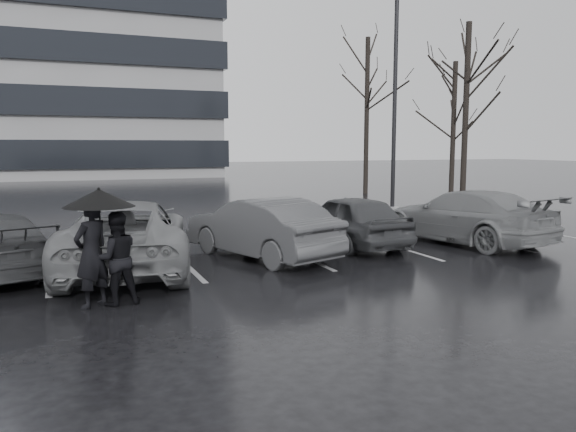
{
  "coord_description": "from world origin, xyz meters",
  "views": [
    {
      "loc": [
        -4.66,
        -10.44,
        2.64
      ],
      "look_at": [
        -0.08,
        1.0,
        1.1
      ],
      "focal_mm": 35.0,
      "sensor_mm": 36.0,
      "label": 1
    }
  ],
  "objects_px": {
    "car_west_a": "(261,228)",
    "tree_north": "(367,117)",
    "car_main": "(349,220)",
    "lamp_post": "(395,102)",
    "car_west_b": "(126,235)",
    "tree_ne": "(453,129)",
    "pedestrian_right": "(116,258)",
    "car_east": "(464,216)",
    "tree_east": "(466,115)",
    "pedestrian_left": "(92,253)"
  },
  "relations": [
    {
      "from": "car_east",
      "to": "tree_north",
      "type": "height_order",
      "value": "tree_north"
    },
    {
      "from": "car_main",
      "to": "pedestrian_left",
      "type": "xyz_separation_m",
      "value": [
        -6.59,
        -3.47,
        0.21
      ]
    },
    {
      "from": "car_west_a",
      "to": "pedestrian_left",
      "type": "xyz_separation_m",
      "value": [
        -3.92,
        -2.89,
        0.18
      ]
    },
    {
      "from": "lamp_post",
      "to": "car_west_b",
      "type": "bearing_deg",
      "value": -147.49
    },
    {
      "from": "pedestrian_right",
      "to": "tree_north",
      "type": "xyz_separation_m",
      "value": [
        14.91,
        17.88,
        3.47
      ]
    },
    {
      "from": "car_main",
      "to": "lamp_post",
      "type": "height_order",
      "value": "lamp_post"
    },
    {
      "from": "car_west_b",
      "to": "tree_ne",
      "type": "xyz_separation_m",
      "value": [
        17.98,
        12.18,
        2.75
      ]
    },
    {
      "from": "pedestrian_right",
      "to": "tree_east",
      "type": "relative_size",
      "value": 0.2
    },
    {
      "from": "car_west_b",
      "to": "pedestrian_right",
      "type": "xyz_separation_m",
      "value": [
        -0.44,
        -2.69,
        0.03
      ]
    },
    {
      "from": "car_west_a",
      "to": "tree_north",
      "type": "bearing_deg",
      "value": -146.2
    },
    {
      "from": "tree_ne",
      "to": "car_west_b",
      "type": "bearing_deg",
      "value": -145.88
    },
    {
      "from": "car_main",
      "to": "car_east",
      "type": "relative_size",
      "value": 0.81
    },
    {
      "from": "tree_ne",
      "to": "car_main",
      "type": "bearing_deg",
      "value": -136.93
    },
    {
      "from": "pedestrian_left",
      "to": "pedestrian_right",
      "type": "relative_size",
      "value": 1.15
    },
    {
      "from": "pedestrian_left",
      "to": "tree_north",
      "type": "bearing_deg",
      "value": -168.56
    },
    {
      "from": "car_west_a",
      "to": "tree_ne",
      "type": "bearing_deg",
      "value": -160.14
    },
    {
      "from": "car_main",
      "to": "car_west_a",
      "type": "height_order",
      "value": "car_west_a"
    },
    {
      "from": "pedestrian_left",
      "to": "car_east",
      "type": "bearing_deg",
      "value": 157.72
    },
    {
      "from": "pedestrian_right",
      "to": "tree_north",
      "type": "relative_size",
      "value": 0.18
    },
    {
      "from": "car_west_a",
      "to": "car_east",
      "type": "height_order",
      "value": "car_east"
    },
    {
      "from": "car_west_b",
      "to": "pedestrian_right",
      "type": "height_order",
      "value": "pedestrian_right"
    },
    {
      "from": "car_west_b",
      "to": "lamp_post",
      "type": "distance_m",
      "value": 13.65
    },
    {
      "from": "pedestrian_right",
      "to": "lamp_post",
      "type": "relative_size",
      "value": 0.16
    },
    {
      "from": "pedestrian_left",
      "to": "tree_north",
      "type": "height_order",
      "value": "tree_north"
    },
    {
      "from": "car_west_a",
      "to": "pedestrian_left",
      "type": "bearing_deg",
      "value": 17.42
    },
    {
      "from": "car_west_a",
      "to": "tree_ne",
      "type": "relative_size",
      "value": 0.62
    },
    {
      "from": "tree_east",
      "to": "car_east",
      "type": "bearing_deg",
      "value": -128.79
    },
    {
      "from": "car_west_a",
      "to": "car_east",
      "type": "distance_m",
      "value": 5.84
    },
    {
      "from": "car_main",
      "to": "tree_ne",
      "type": "xyz_separation_m",
      "value": [
        12.21,
        11.41,
        2.81
      ]
    },
    {
      "from": "car_west_a",
      "to": "lamp_post",
      "type": "xyz_separation_m",
      "value": [
        7.99,
        6.88,
        3.65
      ]
    },
    {
      "from": "car_main",
      "to": "pedestrian_right",
      "type": "relative_size",
      "value": 2.59
    },
    {
      "from": "car_west_a",
      "to": "car_west_b",
      "type": "relative_size",
      "value": 0.8
    },
    {
      "from": "car_west_b",
      "to": "car_east",
      "type": "bearing_deg",
      "value": -170.33
    },
    {
      "from": "pedestrian_left",
      "to": "lamp_post",
      "type": "height_order",
      "value": "lamp_post"
    },
    {
      "from": "car_west_a",
      "to": "tree_ne",
      "type": "height_order",
      "value": "tree_ne"
    },
    {
      "from": "tree_north",
      "to": "car_east",
      "type": "bearing_deg",
      "value": -110.1
    },
    {
      "from": "car_west_b",
      "to": "tree_east",
      "type": "height_order",
      "value": "tree_east"
    },
    {
      "from": "pedestrian_left",
      "to": "tree_ne",
      "type": "distance_m",
      "value": 24.12
    },
    {
      "from": "car_west_b",
      "to": "pedestrian_right",
      "type": "relative_size",
      "value": 3.44
    },
    {
      "from": "tree_east",
      "to": "tree_north",
      "type": "distance_m",
      "value": 7.08
    },
    {
      "from": "tree_east",
      "to": "car_west_a",
      "type": "bearing_deg",
      "value": -147.15
    },
    {
      "from": "lamp_post",
      "to": "tree_east",
      "type": "height_order",
      "value": "lamp_post"
    },
    {
      "from": "car_east",
      "to": "tree_east",
      "type": "height_order",
      "value": "tree_east"
    },
    {
      "from": "tree_east",
      "to": "tree_north",
      "type": "bearing_deg",
      "value": 98.13
    },
    {
      "from": "car_west_b",
      "to": "pedestrian_right",
      "type": "distance_m",
      "value": 2.73
    },
    {
      "from": "car_west_a",
      "to": "pedestrian_left",
      "type": "height_order",
      "value": "pedestrian_left"
    },
    {
      "from": "tree_east",
      "to": "pedestrian_left",
      "type": "bearing_deg",
      "value": -146.26
    },
    {
      "from": "car_west_a",
      "to": "car_east",
      "type": "xyz_separation_m",
      "value": [
        5.83,
        -0.14,
        0.01
      ]
    },
    {
      "from": "pedestrian_right",
      "to": "car_main",
      "type": "bearing_deg",
      "value": -156.78
    },
    {
      "from": "pedestrian_right",
      "to": "tree_ne",
      "type": "xyz_separation_m",
      "value": [
        18.41,
        14.88,
        2.72
      ]
    }
  ]
}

